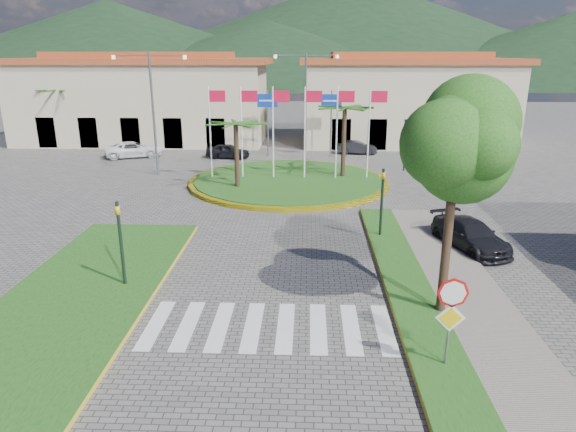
{
  "coord_description": "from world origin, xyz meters",
  "views": [
    {
      "loc": [
        1.23,
        -9.84,
        7.99
      ],
      "look_at": [
        0.52,
        8.0,
        2.28
      ],
      "focal_mm": 32.0,
      "sensor_mm": 36.0,
      "label": 1
    }
  ],
  "objects_px": {
    "car_side_right": "(470,235)",
    "roundabout_island": "(289,181)",
    "car_dark_a": "(228,151)",
    "car_dark_b": "(357,148)",
    "deciduous_tree": "(456,154)",
    "stop_sign": "(451,309)",
    "white_van": "(133,150)"
  },
  "relations": [
    {
      "from": "stop_sign",
      "to": "car_dark_a",
      "type": "relative_size",
      "value": 0.78
    },
    {
      "from": "deciduous_tree",
      "to": "car_dark_b",
      "type": "bearing_deg",
      "value": 90.53
    },
    {
      "from": "roundabout_island",
      "to": "car_dark_b",
      "type": "distance_m",
      "value": 11.48
    },
    {
      "from": "car_dark_a",
      "to": "car_dark_b",
      "type": "relative_size",
      "value": 1.05
    },
    {
      "from": "roundabout_island",
      "to": "car_side_right",
      "type": "relative_size",
      "value": 3.01
    },
    {
      "from": "car_dark_a",
      "to": "stop_sign",
      "type": "bearing_deg",
      "value": -153.1
    },
    {
      "from": "roundabout_island",
      "to": "white_van",
      "type": "bearing_deg",
      "value": 147.4
    },
    {
      "from": "roundabout_island",
      "to": "car_dark_b",
      "type": "relative_size",
      "value": 3.93
    },
    {
      "from": "stop_sign",
      "to": "car_dark_a",
      "type": "bearing_deg",
      "value": 109.63
    },
    {
      "from": "white_van",
      "to": "car_dark_b",
      "type": "bearing_deg",
      "value": -104.97
    },
    {
      "from": "stop_sign",
      "to": "white_van",
      "type": "height_order",
      "value": "stop_sign"
    },
    {
      "from": "white_van",
      "to": "roundabout_island",
      "type": "bearing_deg",
      "value": -144.22
    },
    {
      "from": "car_dark_b",
      "to": "car_side_right",
      "type": "height_order",
      "value": "car_side_right"
    },
    {
      "from": "roundabout_island",
      "to": "white_van",
      "type": "xyz_separation_m",
      "value": [
        -12.69,
        8.12,
        0.44
      ]
    },
    {
      "from": "car_dark_a",
      "to": "roundabout_island",
      "type": "bearing_deg",
      "value": -140.19
    },
    {
      "from": "deciduous_tree",
      "to": "car_dark_b",
      "type": "relative_size",
      "value": 2.11
    },
    {
      "from": "car_dark_b",
      "to": "deciduous_tree",
      "type": "bearing_deg",
      "value": -175.99
    },
    {
      "from": "car_dark_a",
      "to": "deciduous_tree",
      "type": "bearing_deg",
      "value": -149.75
    },
    {
      "from": "roundabout_island",
      "to": "white_van",
      "type": "height_order",
      "value": "roundabout_island"
    },
    {
      "from": "stop_sign",
      "to": "car_side_right",
      "type": "xyz_separation_m",
      "value": [
        3.26,
        8.94,
        -1.18
      ]
    },
    {
      "from": "stop_sign",
      "to": "deciduous_tree",
      "type": "distance_m",
      "value": 4.59
    },
    {
      "from": "car_side_right",
      "to": "roundabout_island",
      "type": "bearing_deg",
      "value": 107.27
    },
    {
      "from": "car_dark_a",
      "to": "car_side_right",
      "type": "height_order",
      "value": "car_side_right"
    },
    {
      "from": "car_dark_a",
      "to": "car_dark_b",
      "type": "height_order",
      "value": "car_dark_a"
    },
    {
      "from": "roundabout_island",
      "to": "stop_sign",
      "type": "relative_size",
      "value": 4.79
    },
    {
      "from": "white_van",
      "to": "car_side_right",
      "type": "relative_size",
      "value": 1.05
    },
    {
      "from": "roundabout_island",
      "to": "car_dark_a",
      "type": "height_order",
      "value": "roundabout_island"
    },
    {
      "from": "stop_sign",
      "to": "car_dark_a",
      "type": "distance_m",
      "value": 29.79
    },
    {
      "from": "car_dark_b",
      "to": "car_side_right",
      "type": "distance_m",
      "value": 21.5
    },
    {
      "from": "white_van",
      "to": "car_side_right",
      "type": "height_order",
      "value": "white_van"
    },
    {
      "from": "car_dark_b",
      "to": "car_dark_a",
      "type": "bearing_deg",
      "value": 105.52
    },
    {
      "from": "deciduous_tree",
      "to": "car_side_right",
      "type": "xyz_separation_m",
      "value": [
        2.66,
        5.91,
        -4.56
      ]
    }
  ]
}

